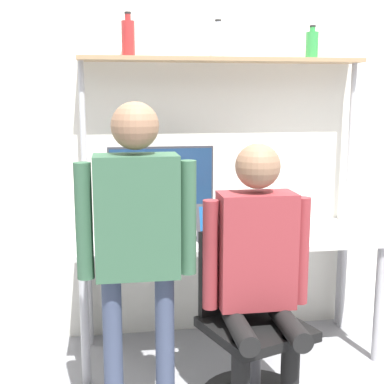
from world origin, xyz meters
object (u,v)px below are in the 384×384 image
(monitor, at_px, (161,183))
(bottle_red, at_px, (128,38))
(laptop, at_px, (227,231))
(person_standing, at_px, (137,231))
(bottle_green, at_px, (312,45))
(bottle_clear, at_px, (218,41))
(cell_phone, at_px, (276,240))
(person_seated, at_px, (258,259))
(office_chair, at_px, (251,354))

(monitor, height_order, bottle_red, bottle_red)
(laptop, bearing_deg, person_standing, -132.00)
(monitor, relative_size, bottle_green, 3.24)
(monitor, distance_m, person_standing, 0.93)
(monitor, relative_size, bottle_clear, 2.92)
(cell_phone, relative_size, bottle_green, 0.75)
(monitor, xyz_separation_m, bottle_green, (0.96, 0.04, 0.84))
(monitor, height_order, person_seated, person_seated)
(person_seated, bearing_deg, office_chair, 106.94)
(bottle_green, relative_size, bottle_clear, 0.90)
(office_chair, bearing_deg, bottle_clear, 91.61)
(monitor, xyz_separation_m, person_standing, (-0.20, -0.90, -0.07))
(cell_phone, relative_size, bottle_red, 0.59)
(cell_phone, height_order, bottle_clear, bottle_clear)
(bottle_red, relative_size, bottle_green, 1.27)
(laptop, xyz_separation_m, bottle_clear, (0.01, 0.33, 1.10))
(monitor, height_order, person_standing, person_standing)
(person_standing, distance_m, bottle_red, 1.33)
(laptop, relative_size, bottle_clear, 1.58)
(laptop, xyz_separation_m, person_standing, (-0.55, -0.61, 0.18))
(office_chair, distance_m, bottle_clear, 1.82)
(cell_phone, relative_size, person_seated, 0.11)
(laptop, distance_m, bottle_clear, 1.15)
(person_standing, relative_size, bottle_green, 7.77)
(laptop, height_order, bottle_clear, bottle_clear)
(bottle_green, xyz_separation_m, bottle_clear, (-0.60, 0.00, 0.01))
(cell_phone, bearing_deg, laptop, 167.13)
(monitor, bearing_deg, person_standing, -102.40)
(laptop, height_order, person_standing, person_standing)
(office_chair, xyz_separation_m, bottle_clear, (-0.02, 0.81, 1.63))
(cell_phone, xyz_separation_m, bottle_clear, (-0.27, 0.40, 1.15))
(bottle_red, distance_m, bottle_green, 1.14)
(person_standing, relative_size, bottle_red, 6.11)
(bottle_green, bearing_deg, person_seated, -123.32)
(monitor, bearing_deg, laptop, -39.43)
(office_chair, relative_size, person_seated, 0.67)
(person_seated, xyz_separation_m, bottle_red, (-0.58, 0.85, 1.12))
(person_seated, bearing_deg, bottle_red, 124.02)
(monitor, relative_size, laptop, 1.84)
(cell_phone, height_order, bottle_red, bottle_red)
(bottle_red, xyz_separation_m, bottle_green, (1.14, 0.00, -0.02))
(laptop, distance_m, office_chair, 0.72)
(laptop, xyz_separation_m, bottle_red, (-0.54, 0.33, 1.11))
(monitor, relative_size, cell_phone, 4.33)
(cell_phone, bearing_deg, person_seated, -117.07)
(bottle_clear, bearing_deg, bottle_green, 0.00)
(office_chair, distance_m, person_seated, 0.52)
(monitor, distance_m, bottle_clear, 0.92)
(monitor, relative_size, person_standing, 0.42)
(monitor, relative_size, bottle_red, 2.55)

